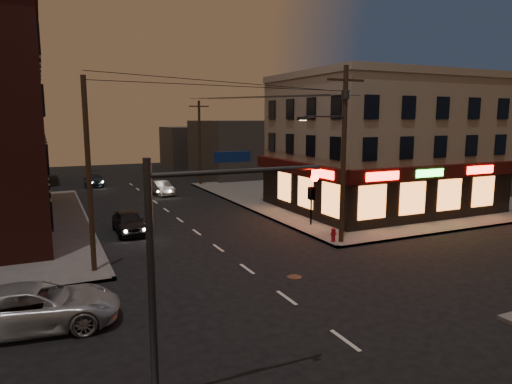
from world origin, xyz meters
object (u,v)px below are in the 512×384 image
suv_cross (35,307)px  sedan_mid (161,188)px  fire_hydrant (333,234)px  sedan_far (94,179)px  sedan_near (129,222)px

suv_cross → sedan_mid: suv_cross is taller
fire_hydrant → suv_cross: bearing=-163.2°
sedan_far → sedan_mid: bearing=-57.0°
sedan_near → sedan_mid: bearing=69.2°
suv_cross → sedan_far: (5.41, 35.53, -0.10)m
suv_cross → sedan_far: 35.94m
suv_cross → sedan_near: (5.26, 12.38, -0.04)m
sedan_near → sedan_far: 23.15m
suv_cross → sedan_far: bearing=-1.7°
sedan_mid → fire_hydrant: sedan_mid is taller
suv_cross → fire_hydrant: (15.64, 4.72, -0.19)m
sedan_mid → sedan_far: size_ratio=0.85×
suv_cross → sedan_mid: 28.40m
sedan_near → sedan_far: bearing=90.0°
suv_cross → sedan_near: size_ratio=1.30×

